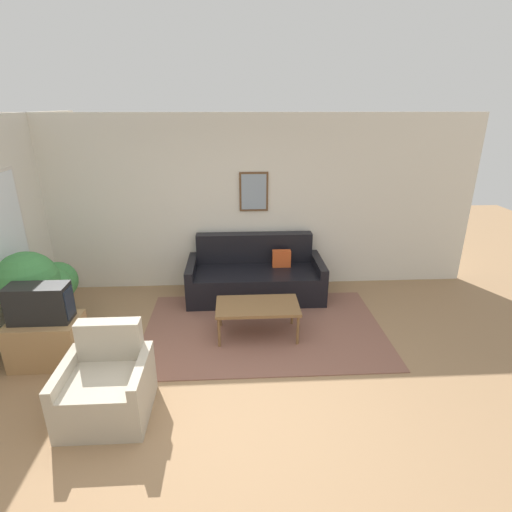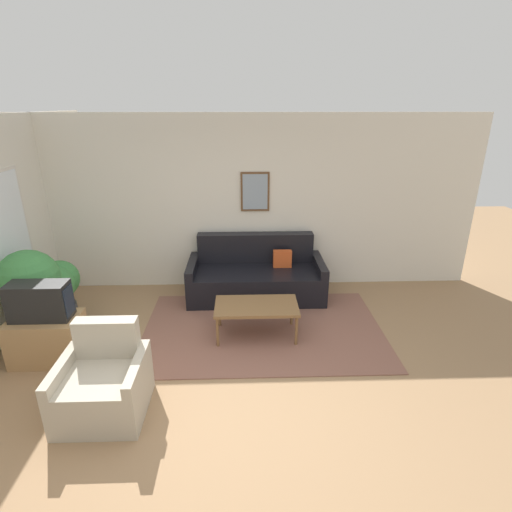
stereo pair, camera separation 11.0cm
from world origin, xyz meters
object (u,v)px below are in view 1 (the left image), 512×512
at_px(coffee_table, 258,307).
at_px(tv, 40,303).
at_px(potted_plant_tall, 28,284).
at_px(couch, 255,277).
at_px(armchair, 107,387).

xyz_separation_m(coffee_table, tv, (-2.43, -0.43, 0.35)).
bearing_deg(potted_plant_tall, couch, 21.85).
distance_m(couch, tv, 2.97).
relative_size(couch, tv, 3.12).
bearing_deg(coffee_table, couch, 88.18).
relative_size(couch, potted_plant_tall, 1.74).
distance_m(couch, potted_plant_tall, 3.06).
relative_size(couch, coffee_table, 1.96).
bearing_deg(couch, armchair, -122.28).
bearing_deg(armchair, potted_plant_tall, 116.01).
distance_m(armchair, potted_plant_tall, 1.89).
height_order(couch, tv, tv).
relative_size(coffee_table, armchair, 1.23).
height_order(tv, potted_plant_tall, potted_plant_tall).
distance_m(coffee_table, tv, 2.49).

